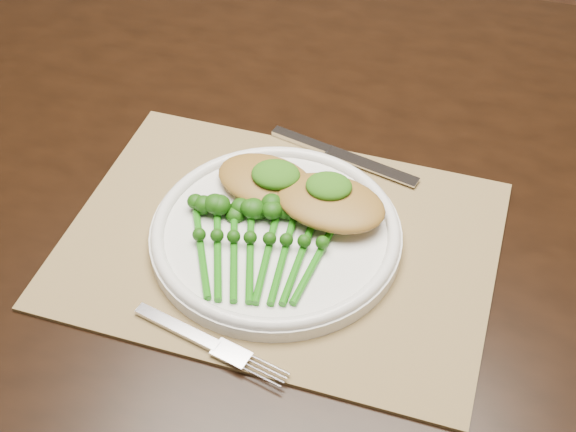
# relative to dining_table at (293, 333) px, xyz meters

# --- Properties ---
(floor) EXTENTS (4.00, 4.00, 0.00)m
(floor) POSITION_rel_dining_table_xyz_m (0.01, 0.06, -0.38)
(floor) COLOR brown
(floor) RESTS_ON ground
(dining_table) EXTENTS (1.71, 1.12, 0.75)m
(dining_table) POSITION_rel_dining_table_xyz_m (0.00, 0.00, 0.00)
(dining_table) COLOR black
(dining_table) RESTS_ON ground
(placemat) EXTENTS (0.50, 0.40, 0.00)m
(placemat) POSITION_rel_dining_table_xyz_m (0.01, -0.16, 0.37)
(placemat) COLOR olive
(placemat) RESTS_ON dining_table
(dinner_plate) EXTENTS (0.27, 0.27, 0.02)m
(dinner_plate) POSITION_rel_dining_table_xyz_m (0.00, -0.16, 0.39)
(dinner_plate) COLOR white
(dinner_plate) RESTS_ON placemat
(knife) EXTENTS (0.19, 0.08, 0.01)m
(knife) POSITION_rel_dining_table_xyz_m (0.04, -0.00, 0.38)
(knife) COLOR silver
(knife) RESTS_ON placemat
(fork) EXTENTS (0.17, 0.08, 0.01)m
(fork) POSITION_rel_dining_table_xyz_m (-0.03, -0.31, 0.38)
(fork) COLOR silver
(fork) RESTS_ON placemat
(chicken_fillet_left) EXTENTS (0.14, 0.12, 0.02)m
(chicken_fillet_left) POSITION_rel_dining_table_xyz_m (-0.02, -0.09, 0.40)
(chicken_fillet_left) COLOR olive
(chicken_fillet_left) RESTS_ON dinner_plate
(chicken_fillet_right) EXTENTS (0.14, 0.11, 0.02)m
(chicken_fillet_right) POSITION_rel_dining_table_xyz_m (0.06, -0.12, 0.41)
(chicken_fillet_right) COLOR olive
(chicken_fillet_right) RESTS_ON dinner_plate
(pesto_dollop_left) EXTENTS (0.05, 0.05, 0.02)m
(pesto_dollop_left) POSITION_rel_dining_table_xyz_m (-0.01, -0.10, 0.42)
(pesto_dollop_left) COLOR #1A4B0A
(pesto_dollop_left) RESTS_ON chicken_fillet_left
(pesto_dollop_right) EXTENTS (0.05, 0.04, 0.02)m
(pesto_dollop_right) POSITION_rel_dining_table_xyz_m (0.05, -0.11, 0.43)
(pesto_dollop_right) COLOR #1A4B0A
(pesto_dollop_right) RESTS_ON chicken_fillet_right
(broccolini_bundle) EXTENTS (0.15, 0.17, 0.04)m
(broccolini_bundle) POSITION_rel_dining_table_xyz_m (-0.01, -0.20, 0.40)
(broccolini_bundle) COLOR #17680D
(broccolini_bundle) RESTS_ON dinner_plate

